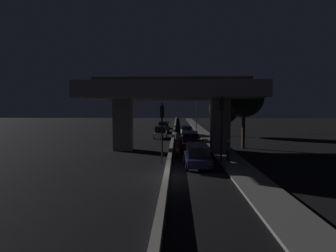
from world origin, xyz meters
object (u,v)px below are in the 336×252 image
traffic_light_right_of_median (221,118)px  car_taxi_yellow_third_oncoming (166,125)px  car_white_fourth (186,131)px  street_lamp (195,106)px  car_dark_blue_lead (197,155)px  pedestrian_on_sidewalk (228,150)px  car_white_lead_oncoming (161,132)px  car_black_second (190,141)px  car_grey_third (188,136)px  traffic_light_left_of_median (162,122)px  motorcycle_white_filtering_near (177,149)px  motorcycle_red_filtering_mid (176,139)px  car_black_second_oncoming (164,127)px

traffic_light_right_of_median → car_taxi_yellow_third_oncoming: size_ratio=1.36×
car_white_fourth → street_lamp: bearing=-10.5°
car_dark_blue_lead → pedestrian_on_sidewalk: bearing=-59.7°
traffic_light_right_of_median → car_white_fourth: 20.88m
car_dark_blue_lead → car_white_lead_oncoming: 18.83m
car_black_second → car_grey_third: 7.68m
traffic_light_right_of_median → car_black_second: bearing=107.9°
car_dark_blue_lead → traffic_light_left_of_median: bearing=68.3°
car_grey_third → car_white_fourth: (0.03, 6.37, 0.15)m
car_grey_third → car_white_fourth: car_white_fourth is taller
street_lamp → motorcycle_white_filtering_near: size_ratio=4.66×
traffic_light_left_of_median → motorcycle_white_filtering_near: 4.55m
street_lamp → car_grey_third: 20.78m
street_lamp → car_dark_blue_lead: (-2.18, -35.48, -3.90)m
car_taxi_yellow_third_oncoming → motorcycle_red_filtering_mid: car_taxi_yellow_third_oncoming is taller
car_black_second → car_taxi_yellow_third_oncoming: size_ratio=1.20×
car_dark_blue_lead → motorcycle_white_filtering_near: 4.80m
car_grey_third → car_black_second_oncoming: 12.56m
traffic_light_right_of_median → car_white_lead_oncoming: bearing=108.9°
street_lamp → car_dark_blue_lead: 35.76m
car_dark_blue_lead → pedestrian_on_sidewalk: (2.62, 1.59, 0.14)m
car_grey_third → car_white_lead_oncoming: bearing=52.3°
street_lamp → car_taxi_yellow_third_oncoming: size_ratio=2.07×
traffic_light_right_of_median → car_taxi_yellow_third_oncoming: 36.95m
car_dark_blue_lead → motorcycle_red_filtering_mid: car_dark_blue_lead is taller
traffic_light_right_of_median → car_black_second_oncoming: bearing=102.9°
traffic_light_right_of_median → motorcycle_white_filtering_near: bearing=134.9°
street_lamp → pedestrian_on_sidewalk: (0.44, -33.89, -3.77)m
car_grey_third → car_black_second_oncoming: size_ratio=1.04×
traffic_light_right_of_median → car_dark_blue_lead: size_ratio=1.18×
car_taxi_yellow_third_oncoming → motorcycle_red_filtering_mid: bearing=5.4°
car_dark_blue_lead → car_black_second_oncoming: (-4.01, 27.19, 0.14)m
car_black_second → motorcycle_white_filtering_near: car_black_second is taller
traffic_light_right_of_median → car_black_second: 7.36m
motorcycle_white_filtering_near → motorcycle_red_filtering_mid: motorcycle_red_filtering_mid is taller
car_black_second → pedestrian_on_sidewalk: size_ratio=2.75×
car_dark_blue_lead → pedestrian_on_sidewalk: size_ratio=2.63×
car_black_second → car_taxi_yellow_third_oncoming: 30.06m
car_black_second_oncoming → motorcycle_white_filtering_near: 22.79m
car_white_lead_oncoming → motorcycle_white_filtering_near: size_ratio=2.33×
car_grey_third → car_black_second: bearing=-178.5°
street_lamp → car_white_lead_oncoming: 18.57m
car_grey_third → car_white_fourth: size_ratio=0.95×
car_black_second_oncoming → car_taxi_yellow_third_oncoming: bearing=179.5°
street_lamp → car_black_second: street_lamp is taller
motorcycle_white_filtering_near → car_black_second_oncoming: bearing=2.5°
car_dark_blue_lead → motorcycle_white_filtering_near: size_ratio=2.60×
traffic_light_left_of_median → motorcycle_red_filtering_mid: size_ratio=2.69×
motorcycle_red_filtering_mid → car_white_fourth: bearing=-4.5°
car_taxi_yellow_third_oncoming → motorcycle_red_filtering_mid: 25.57m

